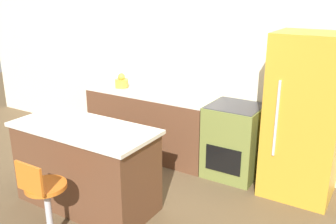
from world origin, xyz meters
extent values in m
plane|color=brown|center=(0.00, 0.00, 0.00)|extent=(14.00, 14.00, 0.00)
cube|color=beige|center=(0.00, 0.67, 1.30)|extent=(8.00, 0.06, 2.60)
cube|color=brown|center=(-0.27, 0.33, 0.44)|extent=(1.83, 0.62, 0.88)
cube|color=silver|center=(-0.27, 0.33, 0.89)|extent=(1.83, 0.62, 0.03)
cube|color=#9EA3A8|center=(-0.59, 0.33, 0.91)|extent=(0.44, 0.34, 0.01)
cube|color=brown|center=(-0.11, -1.16, 0.43)|extent=(1.50, 0.68, 0.87)
cube|color=silver|center=(-0.11, -1.16, 0.89)|extent=(1.56, 0.72, 0.04)
cube|color=olive|center=(0.97, 0.33, 0.45)|extent=(0.64, 0.62, 0.91)
cube|color=black|center=(0.97, 0.01, 0.32)|extent=(0.44, 0.01, 0.32)
cube|color=#333338|center=(0.97, 0.33, 0.91)|extent=(0.60, 0.58, 0.01)
cube|color=gold|center=(1.77, 0.30, 0.92)|extent=(0.76, 0.67, 1.83)
cube|color=silver|center=(1.57, -0.04, 0.96)|extent=(0.02, 0.02, 0.82)
cylinder|color=#B7B7BC|center=(0.05, -1.82, 0.28)|extent=(0.06, 0.06, 0.56)
cylinder|color=orange|center=(0.05, -1.82, 0.58)|extent=(0.37, 0.37, 0.04)
cube|color=orange|center=(0.05, -1.98, 0.73)|extent=(0.32, 0.02, 0.26)
cylinder|color=#B29333|center=(-0.75, 0.29, 0.98)|extent=(0.19, 0.19, 0.12)
sphere|color=#B29333|center=(-0.75, 0.29, 1.07)|extent=(0.11, 0.11, 0.11)
cylinder|color=white|center=(0.13, 0.29, 0.96)|extent=(0.27, 0.27, 0.09)
camera|label=1|loc=(2.53, -3.76, 2.25)|focal=40.00mm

